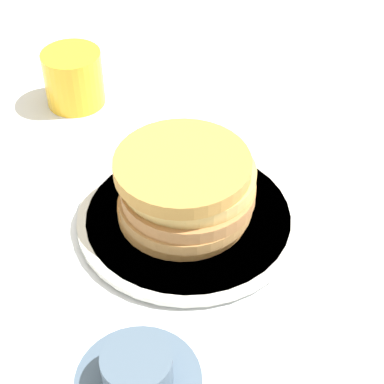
{
  "coord_description": "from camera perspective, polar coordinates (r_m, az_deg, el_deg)",
  "views": [
    {
      "loc": [
        -0.54,
        0.0,
        0.53
      ],
      "look_at": [
        -0.01,
        0.02,
        0.05
      ],
      "focal_mm": 60.0,
      "sensor_mm": 36.0,
      "label": 1
    }
  ],
  "objects": [
    {
      "name": "ground_plane",
      "position": [
        0.76,
        1.63,
        -2.0
      ],
      "size": [
        4.0,
        4.0,
        0.0
      ],
      "primitive_type": "plane",
      "color": "white"
    },
    {
      "name": "juice_glass",
      "position": [
        0.93,
        -10.21,
        9.93
      ],
      "size": [
        0.08,
        0.08,
        0.08
      ],
      "color": "yellow",
      "rests_on": "ground_plane"
    },
    {
      "name": "plate",
      "position": [
        0.74,
        0.0,
        -2.27
      ],
      "size": [
        0.26,
        0.26,
        0.01
      ],
      "color": "silver",
      "rests_on": "ground_plane"
    },
    {
      "name": "pancake_stack",
      "position": [
        0.71,
        -0.24,
        0.35
      ],
      "size": [
        0.16,
        0.16,
        0.08
      ],
      "color": "#C1823F",
      "rests_on": "plate"
    }
  ]
}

